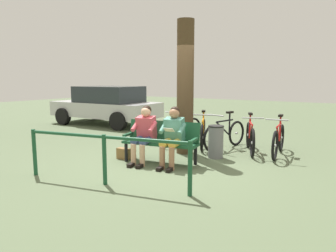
# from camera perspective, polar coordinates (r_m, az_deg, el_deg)

# --- Properties ---
(ground_plane) EXTENTS (40.00, 40.00, 0.00)m
(ground_plane) POSITION_cam_1_polar(r_m,az_deg,el_deg) (6.51, -0.20, -7.03)
(ground_plane) COLOR #566647
(bench) EXTENTS (1.66, 0.76, 0.87)m
(bench) POSITION_cam_1_polar(r_m,az_deg,el_deg) (6.59, -1.16, -2.32)
(bench) COLOR #194C2D
(bench) RESTS_ON ground
(person_reading) EXTENTS (0.54, 0.81, 1.20)m
(person_reading) POSITION_cam_1_polar(r_m,az_deg,el_deg) (6.29, 0.86, -1.38)
(person_reading) COLOR #4C8C7A
(person_reading) RESTS_ON ground
(person_companion) EXTENTS (0.54, 0.81, 1.20)m
(person_companion) POSITION_cam_1_polar(r_m,az_deg,el_deg) (6.55, -4.33, -1.00)
(person_companion) COLOR #D84C59
(person_companion) RESTS_ON ground
(handbag) EXTENTS (0.30, 0.15, 0.24)m
(handbag) POSITION_cam_1_polar(r_m,az_deg,el_deg) (7.00, -8.10, -4.98)
(handbag) COLOR olive
(handbag) RESTS_ON ground
(tree_trunk) EXTENTS (0.39, 0.39, 3.09)m
(tree_trunk) POSITION_cam_1_polar(r_m,az_deg,el_deg) (7.33, 3.16, 6.94)
(tree_trunk) COLOR #4C3823
(tree_trunk) RESTS_ON ground
(litter_bin) EXTENTS (0.35, 0.35, 0.73)m
(litter_bin) POSITION_cam_1_polar(r_m,az_deg,el_deg) (7.06, 8.69, -2.83)
(litter_bin) COLOR slate
(litter_bin) RESTS_ON ground
(bicycle_red) EXTENTS (0.48, 1.68, 0.94)m
(bicycle_red) POSITION_cam_1_polar(r_m,az_deg,el_deg) (7.61, 19.45, -2.46)
(bicycle_red) COLOR black
(bicycle_red) RESTS_ON ground
(bicycle_green) EXTENTS (0.76, 1.56, 0.94)m
(bicycle_green) POSITION_cam_1_polar(r_m,az_deg,el_deg) (7.77, 14.75, -2.02)
(bicycle_green) COLOR black
(bicycle_green) RESTS_ON ground
(bicycle_black) EXTENTS (0.55, 1.65, 0.94)m
(bicycle_black) POSITION_cam_1_polar(r_m,az_deg,el_deg) (8.04, 10.33, -1.52)
(bicycle_black) COLOR black
(bicycle_black) RESTS_ON ground
(bicycle_purple) EXTENTS (0.77, 1.56, 0.94)m
(bicycle_purple) POSITION_cam_1_polar(r_m,az_deg,el_deg) (8.18, 6.37, -1.27)
(bicycle_purple) COLOR black
(bicycle_purple) RESTS_ON ground
(bicycle_blue) EXTENTS (0.48, 1.67, 0.94)m
(bicycle_blue) POSITION_cam_1_polar(r_m,az_deg,el_deg) (8.55, 2.56, -0.80)
(bicycle_blue) COLOR black
(bicycle_blue) RESTS_ON ground
(railing_fence) EXTENTS (2.96, 0.71, 0.85)m
(railing_fence) POSITION_cam_1_polar(r_m,az_deg,el_deg) (5.29, -11.54, -4.30)
(railing_fence) COLOR #194C2D
(railing_fence) RESTS_ON ground
(parked_car) EXTENTS (4.28, 2.17, 1.47)m
(parked_car) POSITION_cam_1_polar(r_m,az_deg,el_deg) (12.29, -11.09, 3.88)
(parked_car) COLOR silver
(parked_car) RESTS_ON ground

